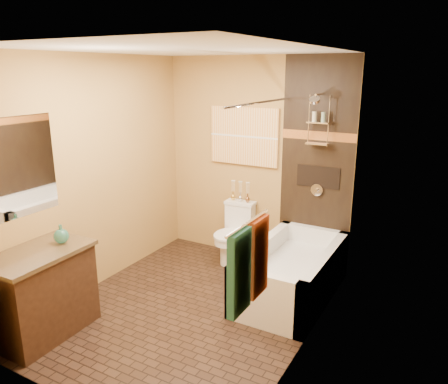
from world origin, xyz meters
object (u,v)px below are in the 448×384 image
Objects in this scene: sunset_painting at (244,136)px; bathtub at (292,276)px; toilet at (234,233)px; vanity at (41,293)px.

bathtub is at bearing -37.40° from sunset_painting.
sunset_painting reaches higher than toilet.
toilet is 0.80× the size of vanity.
bathtub is (0.95, -0.73, -1.33)m from sunset_painting.
bathtub is 2.03× the size of toilet.
vanity is (-1.72, -1.75, 0.18)m from bathtub.
sunset_painting is 0.60× the size of bathtub.
bathtub is at bearing 43.96° from vanity.
sunset_painting is at bearing 142.60° from bathtub.
sunset_painting is at bearing 71.12° from vanity.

